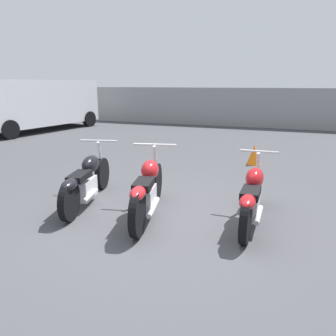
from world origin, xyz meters
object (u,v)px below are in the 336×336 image
Objects in this scene: parked_van at (37,103)px; traffic_cone_far at (254,155)px; motorcycle_slot_1 at (148,190)px; motorcycle_slot_0 at (87,180)px; motorcycle_slot_2 at (252,197)px.

parked_van is 9.78m from traffic_cone_far.
motorcycle_slot_1 is 10.72m from parked_van.
motorcycle_slot_0 is 1.20m from motorcycle_slot_1.
motorcycle_slot_0 is at bearing 159.22° from motorcycle_slot_1.
motorcycle_slot_0 is 4.23× the size of traffic_cone_far.
motorcycle_slot_1 reaches higher than motorcycle_slot_2.
motorcycle_slot_1 is at bearing -168.36° from motorcycle_slot_2.
traffic_cone_far is (-0.36, 3.65, -0.16)m from motorcycle_slot_2.
traffic_cone_far is at bearing 61.61° from motorcycle_slot_1.
motorcycle_slot_0 is 1.07× the size of motorcycle_slot_2.
motorcycle_slot_1 reaches higher than motorcycle_slot_0.
motorcycle_slot_0 is 9.73m from parked_van.
motorcycle_slot_1 is 4.12m from traffic_cone_far.
motorcycle_slot_2 reaches higher than traffic_cone_far.
motorcycle_slot_1 is 0.36× the size of parked_van.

